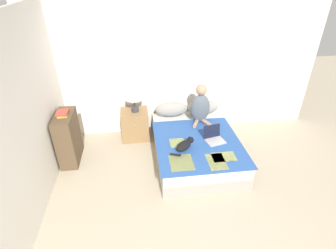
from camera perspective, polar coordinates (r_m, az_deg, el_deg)
The scene contains 12 objects.
wall_back at distance 5.04m, azimuth 2.55°, elevation 11.99°, with size 5.41×0.05×2.55m.
wall_side at distance 3.59m, azimuth -29.25°, elevation -0.45°, with size 0.05×4.58×2.55m.
bed at distance 4.65m, azimuth 5.91°, elevation -4.78°, with size 1.41×1.92×0.42m.
pillow_near at distance 5.08m, azimuth 0.76°, elevation 3.36°, with size 0.64×0.28×0.28m.
pillow_far at distance 5.20m, azimuth 7.52°, elevation 3.74°, with size 0.64×0.28×0.28m.
person_sitting at distance 4.83m, azimuth 7.08°, elevation 4.03°, with size 0.36×0.35×0.74m.
cat_tabby at distance 4.17m, azimuth 3.66°, elevation -4.47°, with size 0.42×0.34×0.17m.
laptop_open at distance 4.45m, azimuth 10.00°, elevation -2.84°, with size 0.36×0.34×0.24m.
nightstand at distance 5.12m, azimuth -7.22°, elevation -0.03°, with size 0.51×0.45×0.59m.
table_lamp at distance 4.83m, azimuth -7.41°, elevation 6.36°, with size 0.34×0.34×0.45m.
bookshelf at distance 4.74m, azimuth -20.89°, elevation -2.76°, with size 0.28×0.66×0.88m.
book_stack_top at distance 4.51m, azimuth -21.99°, elevation 2.27°, with size 0.18×0.24×0.07m.
Camera 1 is at (-0.84, -1.09, 2.91)m, focal length 28.00 mm.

